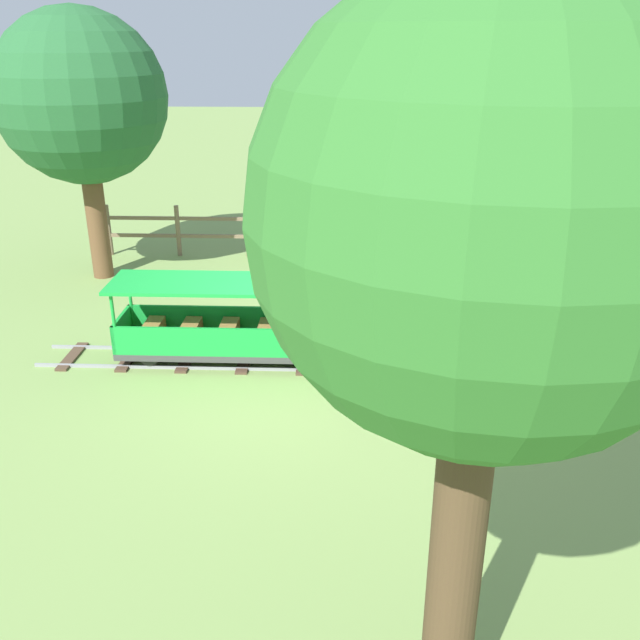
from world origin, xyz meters
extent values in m
plane|color=#75934C|center=(0.00, 0.00, 0.00)|extent=(60.00, 60.00, 0.00)
cube|color=gray|center=(-0.26, -0.10, 0.02)|extent=(0.03, 6.40, 0.04)
cube|color=gray|center=(0.26, -0.10, 0.02)|extent=(0.03, 6.40, 0.04)
cube|color=#4C3828|center=(0.00, -2.94, 0.01)|extent=(0.75, 0.14, 0.03)
cube|color=#4C3828|center=(0.00, -2.23, 0.01)|extent=(0.75, 0.14, 0.03)
cube|color=#4C3828|center=(0.00, -1.52, 0.01)|extent=(0.75, 0.14, 0.03)
cube|color=#4C3828|center=(0.00, -0.81, 0.01)|extent=(0.75, 0.14, 0.03)
cube|color=#4C3828|center=(0.00, -0.10, 0.01)|extent=(0.75, 0.14, 0.03)
cube|color=#4C3828|center=(0.00, 0.61, 0.01)|extent=(0.75, 0.14, 0.03)
cube|color=#4C3828|center=(0.00, 1.32, 0.01)|extent=(0.75, 0.14, 0.03)
cube|color=#4C3828|center=(0.00, 2.04, 0.01)|extent=(0.75, 0.14, 0.03)
cube|color=#4C3828|center=(0.00, 2.75, 0.01)|extent=(0.75, 0.14, 0.03)
cube|color=#1E472D|center=(0.00, 1.20, 0.21)|extent=(0.63, 1.40, 0.10)
cylinder|color=#1E472D|center=(0.00, 1.40, 0.56)|extent=(0.44, 0.85, 0.44)
cylinder|color=#B7932D|center=(0.00, 1.83, 0.56)|extent=(0.37, 0.02, 0.37)
cylinder|color=#1E472D|center=(0.00, 1.70, 0.95)|extent=(0.12, 0.12, 0.34)
sphere|color=#B7932D|center=(0.00, 1.35, 0.83)|extent=(0.16, 0.16, 0.16)
cube|color=#1E472D|center=(0.00, 0.73, 0.54)|extent=(0.63, 0.45, 0.55)
cube|color=black|center=(0.00, 0.73, 0.83)|extent=(0.71, 0.53, 0.04)
sphere|color=#F2EAB2|center=(0.00, 1.86, 0.82)|extent=(0.10, 0.10, 0.10)
cylinder|color=#2D2D2D|center=(-0.26, 1.55, 0.20)|extent=(0.05, 0.32, 0.32)
cylinder|color=#2D2D2D|center=(0.26, 1.55, 0.20)|extent=(0.05, 0.32, 0.32)
cylinder|color=#2D2D2D|center=(-0.26, 0.85, 0.20)|extent=(0.05, 0.32, 0.32)
cylinder|color=#2D2D2D|center=(0.26, 0.85, 0.20)|extent=(0.05, 0.32, 0.32)
cube|color=#3F3F3F|center=(0.00, -1.00, 0.18)|extent=(0.71, 2.60, 0.08)
cube|color=green|center=(-0.34, -1.00, 0.40)|extent=(0.04, 2.60, 0.35)
cube|color=green|center=(0.34, -1.00, 0.40)|extent=(0.04, 2.60, 0.35)
cube|color=green|center=(0.00, 0.28, 0.40)|extent=(0.71, 0.04, 0.35)
cube|color=green|center=(0.00, -2.28, 0.40)|extent=(0.71, 0.04, 0.35)
cylinder|color=green|center=(-0.33, 0.25, 0.59)|extent=(0.04, 0.04, 0.75)
cylinder|color=green|center=(0.33, 0.25, 0.59)|extent=(0.04, 0.04, 0.75)
cylinder|color=green|center=(-0.33, -2.25, 0.59)|extent=(0.04, 0.04, 0.75)
cylinder|color=green|center=(0.33, -2.25, 0.59)|extent=(0.04, 0.04, 0.75)
cube|color=green|center=(0.00, -1.00, 0.99)|extent=(0.81, 2.70, 0.04)
cube|color=olive|center=(0.00, -1.92, 0.34)|extent=(0.55, 0.20, 0.24)
cube|color=olive|center=(0.00, -1.46, 0.34)|extent=(0.55, 0.20, 0.24)
cube|color=olive|center=(0.00, -1.00, 0.34)|extent=(0.55, 0.20, 0.24)
cube|color=olive|center=(0.00, -0.54, 0.34)|extent=(0.55, 0.20, 0.24)
cube|color=olive|center=(0.00, -0.08, 0.34)|extent=(0.55, 0.20, 0.24)
cylinder|color=#262626|center=(-0.26, -0.09, 0.16)|extent=(0.04, 0.24, 0.24)
cylinder|color=#262626|center=(0.26, -0.09, 0.16)|extent=(0.04, 0.24, 0.24)
cylinder|color=#262626|center=(-0.26, -1.91, 0.16)|extent=(0.04, 0.24, 0.24)
cylinder|color=#262626|center=(0.26, -1.91, 0.16)|extent=(0.04, 0.24, 0.24)
cylinder|color=#282D47|center=(0.94, 0.61, 0.40)|extent=(0.12, 0.12, 0.80)
cylinder|color=#282D47|center=(1.12, 0.61, 0.40)|extent=(0.12, 0.12, 0.80)
cylinder|color=#B22828|center=(1.03, 0.61, 1.08)|extent=(0.30, 0.30, 0.55)
sphere|color=#936B4C|center=(1.03, 0.61, 1.46)|extent=(0.22, 0.22, 0.22)
cylinder|color=black|center=(1.03, 0.61, 1.59)|extent=(0.20, 0.20, 0.06)
cube|color=olive|center=(-2.90, 0.00, 0.42)|extent=(1.36, 0.72, 0.06)
cube|color=olive|center=(-2.85, 0.18, 0.62)|extent=(1.27, 0.37, 0.40)
cube|color=#333333|center=(-2.35, -0.15, 0.21)|extent=(0.16, 0.33, 0.42)
cube|color=#333333|center=(-3.45, 0.15, 0.21)|extent=(0.16, 0.33, 0.42)
cylinder|color=brown|center=(-3.01, -3.55, 0.95)|extent=(0.32, 0.32, 1.91)
sphere|color=#235B2D|center=(-3.01, -3.55, 2.80)|extent=(2.54, 2.54, 2.54)
cylinder|color=#4C3823|center=(4.58, 0.99, 1.13)|extent=(0.28, 0.28, 2.26)
sphere|color=#2D6B28|center=(4.58, 0.99, 2.99)|extent=(2.08, 2.08, 2.08)
cylinder|color=#756047|center=(-4.16, -3.80, 0.45)|extent=(0.08, 0.08, 0.90)
cylinder|color=#756047|center=(-4.16, -2.56, 0.45)|extent=(0.08, 0.08, 0.90)
cylinder|color=#756047|center=(-4.16, -1.33, 0.45)|extent=(0.08, 0.08, 0.90)
cylinder|color=#756047|center=(-4.16, -0.10, 0.45)|extent=(0.08, 0.08, 0.90)
cylinder|color=#756047|center=(-4.16, 1.14, 0.45)|extent=(0.08, 0.08, 0.90)
cylinder|color=#756047|center=(-4.16, 2.37, 0.45)|extent=(0.08, 0.08, 0.90)
cylinder|color=#756047|center=(-4.16, 3.60, 0.45)|extent=(0.08, 0.08, 0.90)
cube|color=#756047|center=(-4.16, -0.10, 0.68)|extent=(0.04, 7.40, 0.06)
cube|color=#756047|center=(-4.16, -0.10, 0.36)|extent=(0.04, 7.40, 0.06)
camera|label=1|loc=(7.42, 0.39, 3.70)|focal=38.37mm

